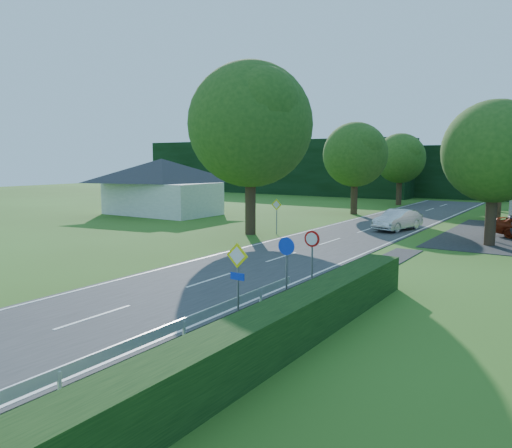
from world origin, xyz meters
The scene contains 20 objects.
road centered at (0.00, 20.00, 0.02)m, with size 7.00×80.00×0.04m, color #323234.
footpath centered at (4.95, 2.00, 0.02)m, with size 1.50×44.00×0.04m, color #232325.
line_edge_left centered at (-3.25, 20.00, 0.04)m, with size 0.12×80.00×0.01m, color white.
line_edge_right centered at (3.25, 20.00, 0.04)m, with size 0.12×80.00×0.01m, color white.
line_centre centered at (0.00, 20.00, 0.04)m, with size 0.12×80.00×0.01m, color white, non-canonical shape.
tree_main centered at (-6.00, 24.00, 5.82)m, with size 9.40×9.40×11.64m, color #224B16, non-canonical shape.
tree_left_far centered at (-5.00, 40.00, 4.29)m, with size 7.00×7.00×8.58m, color #224B16, non-canonical shape.
tree_right_far centered at (7.00, 42.00, 4.54)m, with size 7.40×7.40×9.09m, color #224B16, non-canonical shape.
tree_left_back centered at (-4.50, 52.00, 4.04)m, with size 6.60×6.60×8.07m, color #224B16, non-canonical shape.
tree_right_back centered at (6.00, 50.00, 3.78)m, with size 6.20×6.20×7.56m, color #224B16, non-canonical shape.
tree_right_mid centered at (8.50, 28.00, 4.29)m, with size 7.00×7.00×8.58m, color #224B16, non-canonical shape.
treeline_left centered at (-28.00, 62.00, 4.00)m, with size 44.00×6.00×8.00m, color black.
bungalow_left centered at (-20.00, 30.00, 2.71)m, with size 11.00×6.50×5.20m.
streetlight centered at (8.06, 30.00, 4.46)m, with size 2.03×0.18×8.00m.
sign_priority_right centered at (4.30, 7.98, 1.80)m, with size 0.78×0.09×2.59m.
sign_roundabout centered at (4.30, 10.98, 1.67)m, with size 0.64×0.08×2.37m.
sign_speed_limit centered at (4.30, 12.97, 1.77)m, with size 0.64×0.11×2.37m.
sign_priority_left centered at (-4.50, 24.98, 1.72)m, with size 0.78×0.09×2.44m.
moving_car centered at (1.91, 31.31, 0.79)m, with size 1.58×4.54×1.50m, color silver.
motorcycle centered at (1.80, 32.66, 0.53)m, with size 0.65×1.86×0.98m, color black.
Camera 1 is at (12.96, -4.18, 5.09)m, focal length 35.00 mm.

